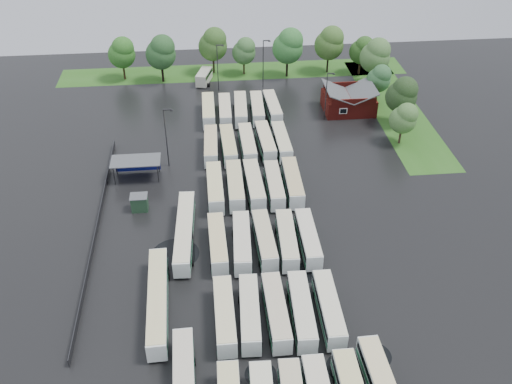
{
  "coord_description": "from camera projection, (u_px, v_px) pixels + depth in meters",
  "views": [
    {
      "loc": [
        -5.12,
        -60.4,
        53.7
      ],
      "look_at": [
        2.0,
        12.0,
        2.5
      ],
      "focal_mm": 40.0,
      "sensor_mm": 36.0,
      "label": 1
    }
  ],
  "objects": [
    {
      "name": "wash_shed",
      "position": [
        136.0,
        162.0,
        95.3
      ],
      "size": [
        8.2,
        4.2,
        3.58
      ],
      "color": "#2D2D30",
      "rests_on": "ground"
    },
    {
      "name": "grass_strip_east",
      "position": [
        395.0,
        108.0,
        118.03
      ],
      "size": [
        10.0,
        50.0,
        0.01
      ],
      "primitive_type": "cube",
      "color": "#2D631B",
      "rests_on": "ground"
    },
    {
      "name": "bus_r1c4",
      "position": [
        329.0,
        309.0,
        69.96
      ],
      "size": [
        2.56,
        11.23,
        3.12
      ],
      "rotation": [
        0.0,
        0.0,
        -0.02
      ],
      "color": "white",
      "rests_on": "ground"
    },
    {
      "name": "lamp_post_back_e",
      "position": [
        264.0,
        60.0,
        122.87
      ],
      "size": [
        1.65,
        0.32,
        10.73
      ],
      "color": "#2D2D30",
      "rests_on": "ground"
    },
    {
      "name": "puddle_1",
      "position": [
        345.0,
        367.0,
        64.89
      ],
      "size": [
        4.41,
        4.41,
        0.01
      ],
      "primitive_type": "cylinder",
      "color": "black",
      "rests_on": "ground"
    },
    {
      "name": "tree_north_4",
      "position": [
        289.0,
        46.0,
        126.95
      ],
      "size": [
        6.91,
        6.91,
        11.45
      ],
      "color": "black",
      "rests_on": "ground"
    },
    {
      "name": "tree_east_0",
      "position": [
        404.0,
        118.0,
        103.16
      ],
      "size": [
        4.99,
        4.99,
        8.26
      ],
      "color": "#3C2A1F",
      "rests_on": "ground"
    },
    {
      "name": "bus_r5c2",
      "position": [
        241.0,
        109.0,
        113.76
      ],
      "size": [
        3.0,
        11.57,
        3.19
      ],
      "rotation": [
        0.0,
        0.0,
        -0.05
      ],
      "color": "white",
      "rests_on": "ground"
    },
    {
      "name": "bus_r3c1",
      "position": [
        235.0,
        186.0,
        91.69
      ],
      "size": [
        2.54,
        11.61,
        3.23
      ],
      "rotation": [
        0.0,
        0.0,
        -0.01
      ],
      "color": "white",
      "rests_on": "ground"
    },
    {
      "name": "bus_r1c2",
      "position": [
        276.0,
        312.0,
        69.54
      ],
      "size": [
        2.53,
        11.29,
        3.14
      ],
      "rotation": [
        0.0,
        0.0,
        0.01
      ],
      "color": "white",
      "rests_on": "ground"
    },
    {
      "name": "bus_r5c1",
      "position": [
        225.0,
        111.0,
        113.46
      ],
      "size": [
        2.59,
        11.07,
        3.07
      ],
      "rotation": [
        0.0,
        0.0,
        -0.02
      ],
      "color": "white",
      "rests_on": "ground"
    },
    {
      "name": "minibus",
      "position": [
        204.0,
        76.0,
        127.41
      ],
      "size": [
        3.96,
        6.71,
        2.76
      ],
      "rotation": [
        0.0,
        0.0,
        -0.28
      ],
      "color": "beige",
      "rests_on": "ground"
    },
    {
      "name": "puddle_0",
      "position": [
        261.0,
        374.0,
        64.1
      ],
      "size": [
        3.65,
        3.65,
        0.01
      ],
      "primitive_type": "cylinder",
      "color": "black",
      "rests_on": "ground"
    },
    {
      "name": "tree_east_2",
      "position": [
        379.0,
        78.0,
        117.42
      ],
      "size": [
        5.01,
        5.01,
        8.3
      ],
      "color": "black",
      "rests_on": "ground"
    },
    {
      "name": "bus_r3c0",
      "position": [
        215.0,
        187.0,
        91.27
      ],
      "size": [
        2.55,
        11.58,
        3.22
      ],
      "rotation": [
        0.0,
        0.0,
        0.01
      ],
      "color": "white",
      "rests_on": "ground"
    },
    {
      "name": "tree_north_2",
      "position": [
        213.0,
        44.0,
        128.86
      ],
      "size": [
        6.55,
        6.55,
        10.85
      ],
      "color": "black",
      "rests_on": "ground"
    },
    {
      "name": "tree_east_4",
      "position": [
        362.0,
        50.0,
        129.02
      ],
      "size": [
        5.48,
        5.45,
        9.03
      ],
      "color": "black",
      "rests_on": "ground"
    },
    {
      "name": "utility_hut",
      "position": [
        139.0,
        203.0,
        88.67
      ],
      "size": [
        2.7,
        2.2,
        2.62
      ],
      "color": "#1E3D25",
      "rests_on": "ground"
    },
    {
      "name": "grass_strip_north",
      "position": [
        234.0,
        72.0,
        133.37
      ],
      "size": [
        80.0,
        10.0,
        0.01
      ],
      "primitive_type": "cube",
      "color": "#2D631B",
      "rests_on": "ground"
    },
    {
      "name": "bus_r2c1",
      "position": [
        242.0,
        242.0,
        80.18
      ],
      "size": [
        2.95,
        11.47,
        3.16
      ],
      "rotation": [
        0.0,
        0.0,
        -0.05
      ],
      "color": "white",
      "rests_on": "ground"
    },
    {
      "name": "bus_r2c0",
      "position": [
        218.0,
        243.0,
        80.12
      ],
      "size": [
        2.57,
        11.08,
        3.07
      ],
      "rotation": [
        0.0,
        0.0,
        0.02
      ],
      "color": "white",
      "rests_on": "ground"
    },
    {
      "name": "lamp_post_back_w",
      "position": [
        218.0,
        64.0,
        121.57
      ],
      "size": [
        1.6,
        0.31,
        10.38
      ],
      "color": "#2D2D30",
      "rests_on": "ground"
    },
    {
      "name": "bus_r2c4",
      "position": [
        308.0,
        239.0,
        80.97
      ],
      "size": [
        2.43,
        11.03,
        3.07
      ],
      "rotation": [
        0.0,
        0.0,
        -0.01
      ],
      "color": "white",
      "rests_on": "ground"
    },
    {
      "name": "bus_r2c3",
      "position": [
        287.0,
        240.0,
        80.67
      ],
      "size": [
        2.82,
        11.27,
        3.11
      ],
      "rotation": [
        0.0,
        0.0,
        -0.04
      ],
      "color": "white",
      "rests_on": "ground"
    },
    {
      "name": "bus_r1c0",
      "position": [
        225.0,
        315.0,
        69.08
      ],
      "size": [
        2.44,
        11.18,
        3.11
      ],
      "rotation": [
        0.0,
        0.0,
        0.01
      ],
      "color": "white",
      "rests_on": "ground"
    },
    {
      "name": "bus_r4c0",
      "position": [
        211.0,
        146.0,
        102.13
      ],
      "size": [
        2.7,
        11.24,
        3.11
      ],
      "rotation": [
        0.0,
        0.0,
        -0.03
      ],
      "color": "white",
      "rests_on": "ground"
    },
    {
      "name": "tree_north_3",
      "position": [
        244.0,
        51.0,
        129.01
      ],
      "size": [
        5.32,
        5.32,
        8.82
      ],
      "color": "#3A271B",
      "rests_on": "ground"
    },
    {
      "name": "bus_r2c2",
      "position": [
        264.0,
        240.0,
        80.73
      ],
      "size": [
        2.74,
        11.17,
        3.09
      ],
      "rotation": [
        0.0,
        0.0,
        0.04
      ],
      "color": "white",
      "rests_on": "ground"
    },
    {
      "name": "bus_r4c3",
      "position": [
        265.0,
        142.0,
        103.27
      ],
      "size": [
        2.91,
        11.5,
        3.17
      ],
      "rotation": [
        0.0,
        0.0,
        0.04
      ],
      "color": "white",
      "rests_on": "ground"
    },
    {
      "name": "bus_r4c1",
      "position": [
        228.0,
        145.0,
        102.21
      ],
      "size": [
        2.7,
        11.36,
        3.14
      ],
      "rotation": [
        0.0,
        0.0,
        0.03
      ],
      "color": "white",
      "rests_on": "ground"
    },
    {
      "name": "bus_r4c4",
      "position": [
        282.0,
        142.0,
        103.27
      ],
      "size": [
        2.62,
        11.24,
        3.11
      ],
      "rotation": [
        0.0,
        0.0,
        0.02
      ],
      "color": "white",
      "rests_on": "ground"
    },
    {
      "name": "lamp_post_ne",
      "position": [
        327.0,
        93.0,
        110.73
      ],
      "size": [
        1.52,
        0.3,
        9.86
      ],
      "color": "#2D2D30",
      "rests_on": "ground"
    },
    {
      "name": "bus_r1c3",
      "position": [
        302.0,
        311.0,
        69.64
      ],
      "size": [
        2.82,
        11.49,
        3.18
      ],
      "rotation": [
        0.0,
        0.0,
        -0.04
      ],
      "color": "white",
      "rests_on": "ground"
    },
    {
      "name": "tree_north_1",
      "position": [
        161.0,
        52.0,
        124.71
      ],
      "size": [
        6.63,
        6.63,
        10.97
      ],
      "color": "black",
      "rests_on": "ground"
    },
    {
      "name": "tree_north_0",
      "position": [
        122.0,
        52.0,
        126.18
      ],
      "size": [
        6.04,
        6.04,
        10.01
      ],
      "color": "#342013",
      "rests_on": "ground"
    },
    {
      "name": "bus_r5c0",
      "position": [
        208.0,
        110.0,
        113.37
      ],
      "size": [
        2.52,
        11.44,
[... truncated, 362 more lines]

